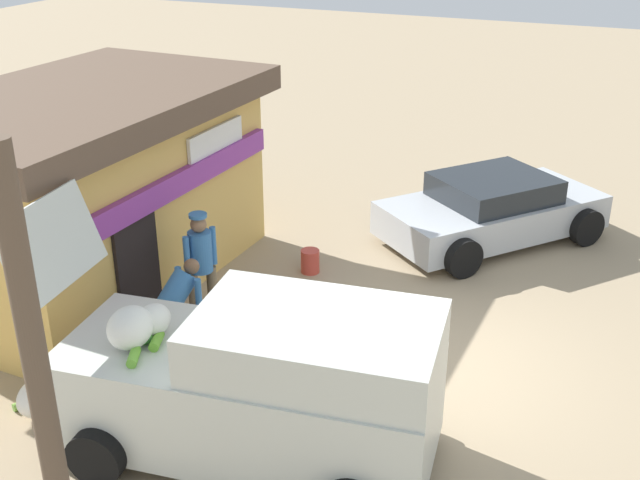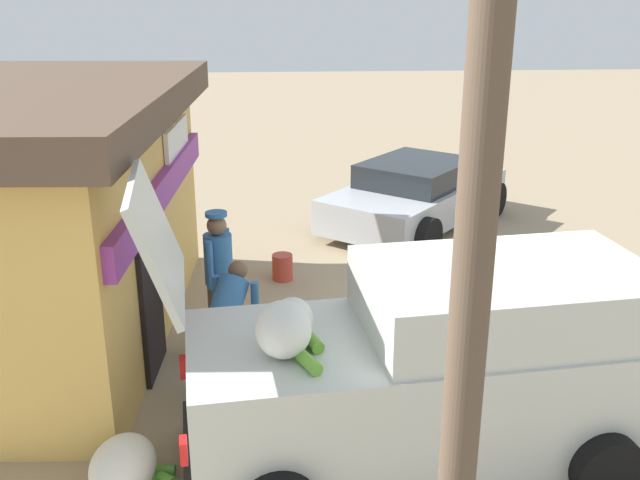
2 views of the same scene
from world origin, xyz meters
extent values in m
plane|color=#9E896B|center=(0.00, 0.00, 0.00)|extent=(60.00, 60.00, 0.00)
cube|color=#E0B259|center=(0.30, 5.63, 1.38)|extent=(5.56, 3.45, 2.76)
cube|color=purple|center=(0.22, 3.97, 1.93)|extent=(5.15, 0.36, 0.36)
cube|color=black|center=(-0.75, 4.05, 1.00)|extent=(0.90, 0.10, 2.00)
cube|color=white|center=(1.41, 3.93, 2.21)|extent=(1.50, 0.13, 0.60)
cube|color=brown|center=(0.30, 5.63, 2.96)|extent=(6.12, 4.01, 0.40)
cube|color=silver|center=(-2.58, 1.33, 0.75)|extent=(2.19, 4.34, 1.14)
cube|color=silver|center=(-2.48, 0.55, 1.60)|extent=(1.93, 2.76, 0.56)
cube|color=black|center=(-2.34, -0.69, 1.57)|extent=(1.45, 0.25, 0.43)
cube|color=silver|center=(-2.84, 3.57, 2.35)|extent=(1.57, 0.56, 0.96)
ellipsoid|color=silver|center=(-2.61, 2.49, 1.50)|extent=(0.43, 0.36, 0.36)
ellipsoid|color=silver|center=(-2.92, 2.57, 1.56)|extent=(0.57, 0.47, 0.47)
cylinder|color=#63A72E|center=(-2.80, 2.33, 1.38)|extent=(0.32, 0.21, 0.11)
cylinder|color=#6E9E39|center=(-2.83, 2.53, 1.39)|extent=(0.32, 0.26, 0.13)
cylinder|color=#68B035|center=(-3.17, 2.38, 1.38)|extent=(0.32, 0.23, 0.11)
cylinder|color=#4FAD45|center=(-2.88, 2.51, 1.37)|extent=(0.28, 0.28, 0.10)
cube|color=black|center=(-2.83, 3.44, 0.26)|extent=(1.62, 0.27, 0.16)
cube|color=red|center=(-3.49, 3.38, 0.81)|extent=(0.15, 0.08, 0.20)
cube|color=red|center=(-2.16, 3.53, 0.81)|extent=(0.15, 0.08, 0.20)
cylinder|color=black|center=(-1.49, 0.04, 0.33)|extent=(0.30, 0.68, 0.66)
cylinder|color=black|center=(-3.66, 2.63, 0.33)|extent=(0.30, 0.68, 0.66)
cylinder|color=black|center=(-1.82, 2.85, 0.33)|extent=(0.30, 0.68, 0.66)
cube|color=#B2B7BC|center=(4.43, 0.02, 0.49)|extent=(4.29, 4.00, 0.61)
cube|color=#1E2328|center=(4.43, 0.02, 1.01)|extent=(2.53, 2.49, 0.42)
cylinder|color=black|center=(4.86, -1.62, 0.34)|extent=(0.66, 0.60, 0.68)
cylinder|color=black|center=(6.12, -0.09, 0.34)|extent=(0.66, 0.60, 0.68)
cylinder|color=black|center=(2.73, 0.13, 0.34)|extent=(0.66, 0.60, 0.68)
cylinder|color=black|center=(4.00, 1.66, 0.34)|extent=(0.66, 0.60, 0.68)
cylinder|color=#726047|center=(-0.40, 3.37, 0.43)|extent=(0.15, 0.15, 0.87)
cylinder|color=#726047|center=(-0.09, 3.25, 0.43)|extent=(0.15, 0.15, 0.87)
cylinder|color=#3872B2|center=(-0.25, 3.31, 1.17)|extent=(0.44, 0.44, 0.61)
sphere|color=#8C6647|center=(-0.25, 3.31, 1.60)|extent=(0.23, 0.23, 0.23)
cylinder|color=#3872B2|center=(-0.25, 3.31, 1.73)|extent=(0.26, 0.26, 0.05)
cylinder|color=#3872B2|center=(-0.47, 3.40, 1.19)|extent=(0.09, 0.09, 0.58)
cylinder|color=#3872B2|center=(-0.02, 3.23, 1.19)|extent=(0.09, 0.09, 0.58)
cylinder|color=navy|center=(-1.24, 3.40, 0.40)|extent=(0.15, 0.15, 0.79)
cylinder|color=navy|center=(-1.39, 3.09, 0.40)|extent=(0.15, 0.15, 0.79)
cylinder|color=#3872B2|center=(-1.14, 3.16, 1.00)|extent=(0.72, 0.58, 0.64)
sphere|color=brown|center=(-0.90, 3.05, 1.29)|extent=(0.22, 0.22, 0.22)
cylinder|color=#3872B2|center=(-0.87, 3.30, 0.94)|extent=(0.09, 0.09, 0.53)
cylinder|color=#3872B2|center=(-1.07, 2.86, 0.94)|extent=(0.09, 0.09, 0.53)
ellipsoid|color=silver|center=(-2.89, 4.01, 0.24)|extent=(0.80, 0.66, 0.49)
cylinder|color=#549935|center=(-2.75, 3.85, 0.07)|extent=(0.27, 0.33, 0.13)
cylinder|color=#4E9730|center=(-2.73, 3.70, 0.05)|extent=(0.12, 0.23, 0.11)
cylinder|color=#5DB633|center=(-2.85, 3.81, 0.07)|extent=(0.27, 0.18, 0.14)
cylinder|color=#5CAB36|center=(-2.81, 3.72, 0.06)|extent=(0.29, 0.33, 0.11)
cylinder|color=#66993B|center=(-2.96, 4.34, 0.05)|extent=(0.26, 0.20, 0.11)
cylinder|color=#BF3F33|center=(1.90, 2.53, 0.20)|extent=(0.31, 0.31, 0.40)
cylinder|color=brown|center=(-5.19, 1.68, 2.23)|extent=(0.20, 0.20, 4.46)
camera|label=1|loc=(-8.92, -2.20, 5.97)|focal=43.90mm
camera|label=2|loc=(-8.34, 2.61, 4.25)|focal=40.53mm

